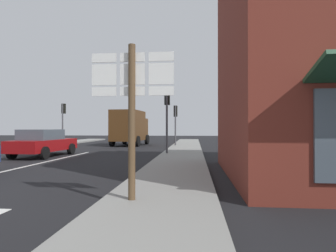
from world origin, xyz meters
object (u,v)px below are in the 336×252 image
Objects in this scene: traffic_light_far_right at (176,116)px; route_sign_post at (132,105)px; traffic_light_near_right at (167,106)px; traffic_light_far_left at (63,114)px; sedan_far at (43,143)px; delivery_truck at (130,127)px.

route_sign_post is at bearing -88.92° from traffic_light_far_right.
traffic_light_far_left is at bearing 140.84° from traffic_light_near_right.
sedan_far is 11.27m from route_sign_post.
route_sign_post is 0.85× the size of traffic_light_far_left.
route_sign_post is 21.46m from traffic_light_far_left.
traffic_light_far_left is 1.00× the size of traffic_light_near_right.
sedan_far is at bearing -168.50° from traffic_light_near_right.
traffic_light_far_left is at bearing 171.68° from traffic_light_far_right.
traffic_light_far_right is at bearing -8.32° from traffic_light_far_left.
sedan_far is at bearing -69.03° from traffic_light_far_left.
sedan_far is at bearing 128.25° from route_sign_post.
delivery_truck is 19.11m from route_sign_post.
traffic_light_near_right reaches higher than sedan_far.
traffic_light_near_right is (10.37, -8.44, -0.00)m from traffic_light_far_left.
delivery_truck is 1.60× the size of route_sign_post.
route_sign_post is 10.18m from traffic_light_near_right.
delivery_truck is 1.36× the size of traffic_light_near_right.
traffic_light_far_left reaches higher than delivery_truck.
traffic_light_near_right is (6.62, 1.35, 2.03)m from sedan_far.
traffic_light_far_left is at bearing 119.90° from route_sign_post.
traffic_light_far_left reaches higher than sedan_far.
traffic_light_near_right is at bearing 11.50° from sedan_far.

